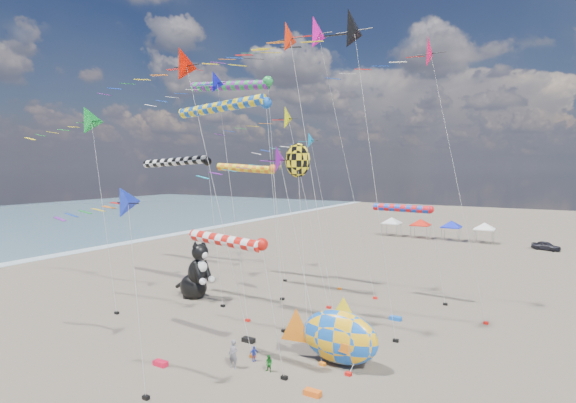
% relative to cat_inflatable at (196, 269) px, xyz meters
% --- Properties ---
extents(ground, '(260.00, 260.00, 0.00)m').
position_rel_cat_inflatable_xyz_m(ground, '(9.99, -14.13, -2.73)').
color(ground, brown).
rests_on(ground, ground).
extents(delta_kite_0, '(12.35, 2.28, 17.66)m').
position_rel_cat_inflatable_xyz_m(delta_kite_0, '(6.75, 3.41, 13.49)').
color(delta_kite_0, '#E5EB0A').
rests_on(delta_kite_0, ground).
extents(delta_kite_1, '(16.84, 3.19, 25.87)m').
position_rel_cat_inflatable_xyz_m(delta_kite_1, '(9.02, 8.05, 21.31)').
color(delta_kite_1, '#F40CA0').
rests_on(delta_kite_1, ground).
extents(delta_kite_2, '(9.19, 1.68, 15.55)m').
position_rel_cat_inflatable_xyz_m(delta_kite_2, '(6.27, 9.32, 11.55)').
color(delta_kite_2, '#087DBD').
rests_on(delta_kite_2, ground).
extents(delta_kite_3, '(12.94, 3.03, 23.14)m').
position_rel_cat_inflatable_xyz_m(delta_kite_3, '(16.08, -0.96, 18.67)').
color(delta_kite_3, black).
rests_on(delta_kite_3, ground).
extents(delta_kite_4, '(13.07, 2.77, 22.69)m').
position_rel_cat_inflatable_xyz_m(delta_kite_4, '(19.18, 6.02, 18.33)').
color(delta_kite_4, '#EF0D44').
rests_on(delta_kite_4, ground).
extents(delta_kite_5, '(12.30, 2.15, 21.67)m').
position_rel_cat_inflatable_xyz_m(delta_kite_5, '(11.35, -4.69, 17.51)').
color(delta_kite_5, '#FF2B0A').
rests_on(delta_kite_5, ground).
extents(delta_kite_6, '(10.45, 1.83, 19.51)m').
position_rel_cat_inflatable_xyz_m(delta_kite_6, '(3.61, -2.75, 15.44)').
color(delta_kite_6, '#0E10BB').
rests_on(delta_kite_6, ground).
extents(delta_kite_7, '(12.73, 2.38, 19.97)m').
position_rel_cat_inflatable_xyz_m(delta_kite_7, '(6.91, -8.05, 15.75)').
color(delta_kite_7, red).
rests_on(delta_kite_7, ground).
extents(delta_kite_8, '(11.10, 2.50, 17.12)m').
position_rel_cat_inflatable_xyz_m(delta_kite_8, '(-5.71, -6.75, 12.87)').
color(delta_kite_8, '#129631').
rests_on(delta_kite_8, ground).
extents(delta_kite_9, '(9.05, 1.94, 13.52)m').
position_rel_cat_inflatable_xyz_m(delta_kite_9, '(12.79, -6.83, 9.48)').
color(delta_kite_9, '#74118D').
rests_on(delta_kite_9, ground).
extents(delta_kite_10, '(7.96, 1.83, 11.10)m').
position_rel_cat_inflatable_xyz_m(delta_kite_10, '(7.11, -15.06, 7.10)').
color(delta_kite_10, '#1B30C2').
rests_on(delta_kite_10, ground).
extents(windsock_0, '(9.42, 0.74, 12.88)m').
position_rel_cat_inflatable_xyz_m(windsock_0, '(-1.19, -0.83, 9.71)').
color(windsock_0, black).
rests_on(windsock_0, ground).
extents(windsock_1, '(8.72, 0.86, 12.34)m').
position_rel_cat_inflatable_xyz_m(windsock_1, '(-0.60, 9.34, 9.12)').
color(windsock_1, orange).
rests_on(windsock_1, ground).
extents(windsock_2, '(6.83, 0.70, 8.68)m').
position_rel_cat_inflatable_xyz_m(windsock_2, '(16.56, 9.34, 5.53)').
color(windsock_2, red).
rests_on(windsock_2, ground).
extents(windsock_3, '(10.47, 0.94, 20.14)m').
position_rel_cat_inflatable_xyz_m(windsock_3, '(1.75, 3.52, 16.87)').
color(windsock_3, green).
rests_on(windsock_3, ground).
extents(windsock_4, '(10.06, 0.85, 17.05)m').
position_rel_cat_inflatable_xyz_m(windsock_4, '(6.16, -3.27, 13.83)').
color(windsock_4, blue).
rests_on(windsock_4, ground).
extents(windsock_5, '(7.07, 0.74, 7.99)m').
position_rel_cat_inflatable_xyz_m(windsock_5, '(11.36, -9.54, 4.84)').
color(windsock_5, red).
rests_on(windsock_5, ground).
extents(angelfish_kite, '(3.74, 3.02, 13.88)m').
position_rel_cat_inflatable_xyz_m(angelfish_kite, '(10.64, -0.29, 9.72)').
color(angelfish_kite, yellow).
rests_on(angelfish_kite, ground).
extents(cat_inflatable, '(4.31, 2.62, 5.47)m').
position_rel_cat_inflatable_xyz_m(cat_inflatable, '(0.00, 0.00, 0.00)').
color(cat_inflatable, black).
rests_on(cat_inflatable, ground).
extents(fish_inflatable, '(6.60, 2.61, 4.29)m').
position_rel_cat_inflatable_xyz_m(fish_inflatable, '(17.07, -6.27, -0.96)').
color(fish_inflatable, blue).
rests_on(fish_inflatable, ground).
extents(person_adult, '(0.64, 0.43, 1.74)m').
position_rel_cat_inflatable_xyz_m(person_adult, '(11.81, -9.85, -1.87)').
color(person_adult, slate).
rests_on(person_adult, ground).
extents(child_green, '(0.51, 0.40, 1.01)m').
position_rel_cat_inflatable_xyz_m(child_green, '(13.93, -9.20, -2.23)').
color(child_green, '#177020').
rests_on(child_green, ground).
extents(child_blue, '(0.47, 0.61, 0.96)m').
position_rel_cat_inflatable_xyz_m(child_blue, '(12.32, -8.43, -2.26)').
color(child_blue, '#253AB8').
rests_on(child_blue, ground).
extents(kite_bag_0, '(0.90, 0.44, 0.30)m').
position_rel_cat_inflatable_xyz_m(kite_bag_0, '(10.25, -6.10, -2.58)').
color(kite_bag_0, black).
rests_on(kite_bag_0, ground).
extents(kite_bag_1, '(0.90, 0.44, 0.30)m').
position_rel_cat_inflatable_xyz_m(kite_bag_1, '(17.39, -10.34, -2.58)').
color(kite_bag_1, '#F15C14').
rests_on(kite_bag_1, ground).
extents(kite_bag_2, '(0.90, 0.44, 0.30)m').
position_rel_cat_inflatable_xyz_m(kite_bag_2, '(7.80, -11.83, -2.58)').
color(kite_bag_2, red).
rests_on(kite_bag_2, ground).
extents(kite_bag_3, '(0.90, 0.44, 0.30)m').
position_rel_cat_inflatable_xyz_m(kite_bag_3, '(17.66, 3.38, -2.58)').
color(kite_bag_3, blue).
rests_on(kite_bag_3, ground).
extents(tent_row, '(19.20, 4.20, 3.80)m').
position_rel_cat_inflatable_xyz_m(tent_row, '(11.49, 45.87, 0.41)').
color(tent_row, white).
rests_on(tent_row, ground).
extents(parked_car, '(4.09, 2.79, 1.29)m').
position_rel_cat_inflatable_xyz_m(parked_car, '(27.55, 43.87, -2.09)').
color(parked_car, '#26262D').
rests_on(parked_car, ground).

